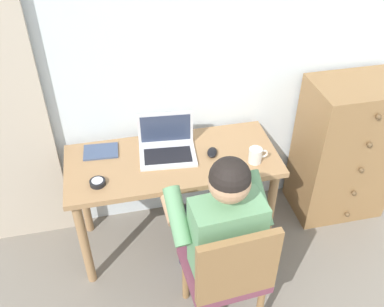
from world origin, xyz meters
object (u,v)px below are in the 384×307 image
(laptop, at_px, (167,146))
(chair, at_px, (228,272))
(desk_clock, at_px, (98,182))
(notebook_pad, at_px, (101,151))
(coffee_mug, at_px, (256,155))
(dresser, at_px, (345,150))
(desk, at_px, (173,172))
(computer_mouse, at_px, (212,152))
(person_seated, at_px, (218,224))

(laptop, bearing_deg, chair, -76.51)
(desk_clock, xyz_separation_m, notebook_pad, (0.03, 0.30, -0.01))
(chair, distance_m, coffee_mug, 0.71)
(dresser, bearing_deg, desk_clock, -172.66)
(desk, xyz_separation_m, dresser, (1.24, 0.08, -0.09))
(chair, relative_size, computer_mouse, 8.63)
(dresser, height_order, person_seated, person_seated)
(computer_mouse, height_order, desk_clock, computer_mouse)
(laptop, bearing_deg, coffee_mug, -21.81)
(chair, bearing_deg, person_seated, 93.50)
(computer_mouse, height_order, coffee_mug, coffee_mug)
(chair, relative_size, person_seated, 0.73)
(person_seated, height_order, computer_mouse, person_seated)
(desk_clock, bearing_deg, dresser, 7.34)
(chair, xyz_separation_m, notebook_pad, (-0.58, 0.85, 0.25))
(desk, height_order, computer_mouse, computer_mouse)
(computer_mouse, relative_size, coffee_mug, 0.83)
(chair, height_order, coffee_mug, chair)
(chair, bearing_deg, coffee_mug, 60.40)
(desk_clock, distance_m, coffee_mug, 0.93)
(desk_clock, xyz_separation_m, coffee_mug, (0.93, 0.00, 0.03))
(chair, bearing_deg, desk, 103.16)
(laptop, bearing_deg, computer_mouse, -16.36)
(chair, relative_size, desk_clock, 9.59)
(desk, bearing_deg, computer_mouse, -2.77)
(laptop, xyz_separation_m, coffee_mug, (0.50, -0.20, -0.00))
(dresser, bearing_deg, laptop, -179.34)
(dresser, distance_m, chair, 1.33)
(coffee_mug, bearing_deg, desk_clock, -179.84)
(person_seated, height_order, desk_clock, person_seated)
(dresser, xyz_separation_m, person_seated, (-1.08, -0.59, 0.14))
(desk_clock, distance_m, notebook_pad, 0.30)
(notebook_pad, bearing_deg, person_seated, -45.95)
(person_seated, bearing_deg, chair, -86.50)
(desk, xyz_separation_m, coffee_mug, (0.48, -0.13, 0.16))
(chair, relative_size, laptop, 2.39)
(desk_clock, height_order, coffee_mug, coffee_mug)
(notebook_pad, bearing_deg, dresser, 0.97)
(person_seated, height_order, coffee_mug, person_seated)
(dresser, xyz_separation_m, desk_clock, (-1.69, -0.22, 0.22))
(coffee_mug, bearing_deg, person_seated, -131.00)
(chair, xyz_separation_m, person_seated, (-0.01, 0.18, 0.18))
(desk, xyz_separation_m, desk_clock, (-0.45, -0.14, 0.13))
(notebook_pad, bearing_deg, desk_clock, -92.66)
(laptop, height_order, notebook_pad, laptop)
(notebook_pad, xyz_separation_m, coffee_mug, (0.90, -0.29, 0.04))
(desk_clock, relative_size, coffee_mug, 0.75)
(laptop, bearing_deg, desk, -73.19)
(desk_clock, bearing_deg, computer_mouse, 10.15)
(desk, height_order, desk_clock, desk_clock)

